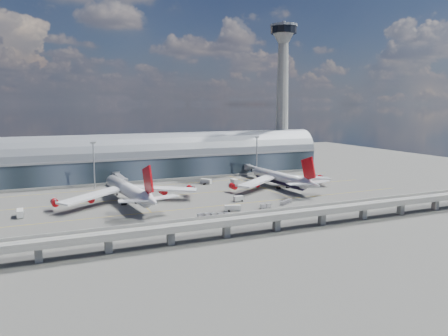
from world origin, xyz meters
name	(u,v)px	position (x,y,z in m)	size (l,w,h in m)	color
ground	(218,201)	(0.00, 0.00, 0.00)	(500.00, 500.00, 0.00)	#474744
taxi_lines	(202,192)	(0.00, 22.11, 0.01)	(200.00, 80.12, 0.01)	gold
terminal	(170,159)	(0.00, 77.99, 11.34)	(200.00, 30.00, 28.00)	#1B262E
control_tower	(282,96)	(85.00, 83.00, 51.64)	(19.00, 19.00, 103.00)	gray
guideway	(277,217)	(0.00, -55.00, 5.29)	(220.00, 8.50, 7.20)	gray
floodlight_mast_left	(94,164)	(-50.00, 55.00, 13.63)	(3.00, 0.70, 25.70)	gray
floodlight_mast_right	(257,155)	(50.00, 55.00, 13.63)	(3.00, 0.70, 25.70)	gray
airliner_left	(129,190)	(-40.10, 10.67, 6.22)	(68.03, 71.52, 21.78)	white
airliner_right	(281,178)	(44.28, 15.36, 5.30)	(61.59, 64.38, 20.42)	white
jet_bridge_left	(120,178)	(-36.83, 53.12, 5.18)	(4.40, 28.00, 7.25)	gray
jet_bridge_right	(256,170)	(47.68, 51.18, 5.18)	(4.40, 32.00, 7.25)	gray
service_truck_0	(20,213)	(-86.15, 3.91, 1.58)	(2.71, 7.42, 3.06)	beige
service_truck_1	(238,199)	(8.13, -5.71, 1.34)	(4.65, 2.44, 2.65)	beige
service_truck_2	(233,208)	(-2.04, -21.34, 1.30)	(7.19, 3.91, 2.50)	beige
service_truck_3	(296,185)	(52.61, 12.77, 1.67)	(6.52, 6.66, 3.26)	beige
service_truck_4	(234,182)	(24.90, 34.80, 1.63)	(2.80, 5.58, 3.23)	beige
service_truck_5	(206,181)	(10.71, 43.16, 1.54)	(5.82, 6.30, 3.00)	beige
cargo_train_0	(266,206)	(13.47, -22.71, 0.96)	(5.41, 1.80, 1.83)	gray
cargo_train_1	(213,215)	(-14.04, -28.40, 0.93)	(13.31, 5.19, 1.77)	gray
cargo_train_2	(286,202)	(26.64, -18.50, 0.84)	(9.01, 6.24, 1.60)	gray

